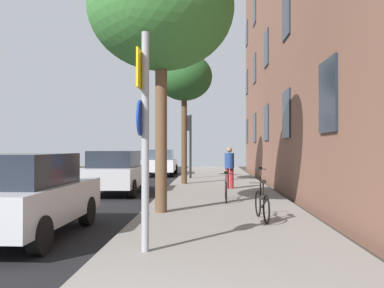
# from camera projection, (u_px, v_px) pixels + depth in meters

# --- Properties ---
(ground_plane) EXTENTS (41.80, 41.80, 0.00)m
(ground_plane) POSITION_uv_depth(u_px,v_px,m) (136.00, 189.00, 17.51)
(ground_plane) COLOR #332D28
(road_asphalt) EXTENTS (7.00, 38.00, 0.01)m
(road_asphalt) POSITION_uv_depth(u_px,v_px,m) (87.00, 188.00, 17.60)
(road_asphalt) COLOR black
(road_asphalt) RESTS_ON ground
(sidewalk) EXTENTS (4.20, 38.00, 0.12)m
(sidewalk) POSITION_uv_depth(u_px,v_px,m) (218.00, 188.00, 17.36)
(sidewalk) COLOR gray
(sidewalk) RESTS_ON ground
(sign_post) EXTENTS (0.16, 0.60, 3.44)m
(sign_post) POSITION_uv_depth(u_px,v_px,m) (144.00, 127.00, 6.44)
(sign_post) COLOR gray
(sign_post) RESTS_ON sidewalk
(traffic_light) EXTENTS (0.43, 0.24, 3.40)m
(traffic_light) POSITION_uv_depth(u_px,v_px,m) (188.00, 135.00, 21.99)
(traffic_light) COLOR black
(traffic_light) RESTS_ON sidewalk
(tree_near) EXTENTS (3.70, 3.70, 6.75)m
(tree_near) POSITION_uv_depth(u_px,v_px,m) (161.00, 9.00, 10.40)
(tree_near) COLOR brown
(tree_near) RESTS_ON sidewalk
(tree_far) EXTENTS (2.54, 2.54, 5.92)m
(tree_far) POSITION_uv_depth(u_px,v_px,m) (184.00, 78.00, 18.59)
(tree_far) COLOR #4C3823
(tree_far) RESTS_ON sidewalk
(bicycle_0) EXTENTS (0.42, 1.58, 0.91)m
(bicycle_0) POSITION_uv_depth(u_px,v_px,m) (262.00, 204.00, 9.21)
(bicycle_0) COLOR black
(bicycle_0) RESTS_ON sidewalk
(bicycle_1) EXTENTS (0.42, 1.67, 0.91)m
(bicycle_1) POSITION_uv_depth(u_px,v_px,m) (226.00, 189.00, 12.54)
(bicycle_1) COLOR black
(bicycle_1) RESTS_ON sidewalk
(bicycle_2) EXTENTS (0.42, 1.63, 0.95)m
(bicycle_2) POSITION_uv_depth(u_px,v_px,m) (260.00, 183.00, 14.59)
(bicycle_2) COLOR black
(bicycle_2) RESTS_ON sidewalk
(pedestrian_0) EXTENTS (0.52, 0.52, 1.65)m
(pedestrian_0) POSITION_uv_depth(u_px,v_px,m) (229.00, 165.00, 16.34)
(pedestrian_0) COLOR maroon
(pedestrian_0) RESTS_ON sidewalk
(car_0) EXTENTS (1.83, 4.03, 1.62)m
(car_0) POSITION_uv_depth(u_px,v_px,m) (25.00, 195.00, 7.87)
(car_0) COLOR #B7B7BC
(car_0) RESTS_ON road_asphalt
(car_1) EXTENTS (1.92, 3.91, 1.62)m
(car_1) POSITION_uv_depth(u_px,v_px,m) (116.00, 172.00, 15.40)
(car_1) COLOR #B7B7BC
(car_1) RESTS_ON road_asphalt
(car_2) EXTENTS (1.99, 4.34, 1.62)m
(car_2) POSITION_uv_depth(u_px,v_px,m) (160.00, 162.00, 25.53)
(car_2) COLOR silver
(car_2) RESTS_ON road_asphalt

